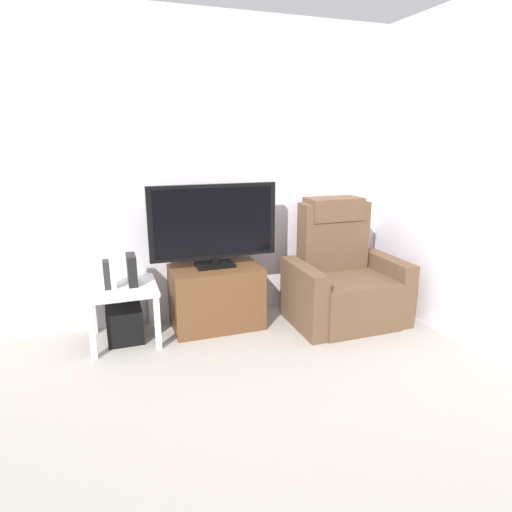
# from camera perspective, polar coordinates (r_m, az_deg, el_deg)

# --- Properties ---
(ground_plane) EXTENTS (6.40, 6.40, 0.00)m
(ground_plane) POSITION_cam_1_polar(r_m,az_deg,el_deg) (3.16, -3.03, -15.24)
(ground_plane) COLOR #9E998E
(wall_back) EXTENTS (6.40, 0.06, 2.60)m
(wall_back) POSITION_cam_1_polar(r_m,az_deg,el_deg) (3.83, -8.19, 10.62)
(wall_back) COLOR silver
(wall_back) RESTS_ON ground
(wall_side) EXTENTS (0.06, 4.48, 2.60)m
(wall_side) POSITION_cam_1_polar(r_m,az_deg,el_deg) (3.72, 26.04, 9.10)
(wall_side) COLOR silver
(wall_side) RESTS_ON ground
(tv_stand) EXTENTS (0.76, 0.47, 0.54)m
(tv_stand) POSITION_cam_1_polar(r_m,az_deg,el_deg) (3.79, -5.26, -5.33)
(tv_stand) COLOR brown
(tv_stand) RESTS_ON ground
(television) EXTENTS (1.08, 0.20, 0.70)m
(television) POSITION_cam_1_polar(r_m,az_deg,el_deg) (3.63, -5.58, 4.23)
(television) COLOR black
(television) RESTS_ON tv_stand
(recliner_armchair) EXTENTS (0.98, 0.78, 1.08)m
(recliner_armchair) POSITION_cam_1_polar(r_m,az_deg,el_deg) (3.97, 11.29, -3.04)
(recliner_armchair) COLOR brown
(recliner_armchair) RESTS_ON ground
(side_table) EXTENTS (0.54, 0.54, 0.47)m
(side_table) POSITION_cam_1_polar(r_m,az_deg,el_deg) (3.62, -17.20, -4.90)
(side_table) COLOR white
(side_table) RESTS_ON ground
(subwoofer_box) EXTENTS (0.28, 0.28, 0.28)m
(subwoofer_box) POSITION_cam_1_polar(r_m,az_deg,el_deg) (3.72, -16.89, -8.61)
(subwoofer_box) COLOR black
(subwoofer_box) RESTS_ON ground
(book_leftmost) EXTENTS (0.05, 0.11, 0.22)m
(book_leftmost) POSITION_cam_1_polar(r_m,az_deg,el_deg) (3.55, -19.03, -2.32)
(book_leftmost) COLOR #262626
(book_leftmost) RESTS_ON side_table
(book_middle) EXTENTS (0.04, 0.12, 0.23)m
(book_middle) POSITION_cam_1_polar(r_m,az_deg,el_deg) (3.55, -18.31, -2.20)
(book_middle) COLOR white
(book_middle) RESTS_ON side_table
(game_console) EXTENTS (0.07, 0.20, 0.24)m
(game_console) POSITION_cam_1_polar(r_m,az_deg,el_deg) (3.58, -16.02, -1.74)
(game_console) COLOR black
(game_console) RESTS_ON side_table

